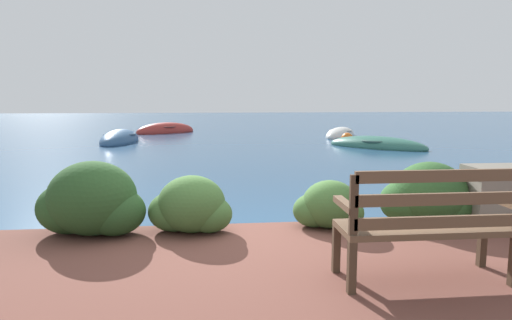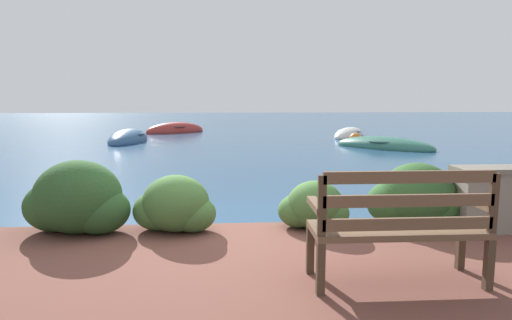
{
  "view_description": "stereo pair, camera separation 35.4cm",
  "coord_description": "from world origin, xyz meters",
  "px_view_note": "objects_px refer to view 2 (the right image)",
  "views": [
    {
      "loc": [
        -0.5,
        -5.1,
        1.69
      ],
      "look_at": [
        0.47,
        4.39,
        0.33
      ],
      "focal_mm": 32.0,
      "sensor_mm": 36.0,
      "label": 1
    },
    {
      "loc": [
        -0.15,
        -5.13,
        1.69
      ],
      "look_at": [
        0.47,
        4.39,
        0.33
      ],
      "focal_mm": 32.0,
      "sensor_mm": 36.0,
      "label": 2
    }
  ],
  "objects_px": {
    "rowboat_outer": "(175,131)",
    "mooring_buoy": "(355,139)",
    "park_bench": "(400,224)",
    "rowboat_nearest": "(384,146)",
    "rowboat_mid": "(128,140)",
    "rowboat_far": "(349,135)"
  },
  "relations": [
    {
      "from": "rowboat_mid",
      "to": "rowboat_outer",
      "type": "height_order",
      "value": "rowboat_outer"
    },
    {
      "from": "rowboat_nearest",
      "to": "rowboat_far",
      "type": "height_order",
      "value": "rowboat_far"
    },
    {
      "from": "park_bench",
      "to": "rowboat_mid",
      "type": "xyz_separation_m",
      "value": [
        -4.92,
        13.52,
        -0.63
      ]
    },
    {
      "from": "rowboat_mid",
      "to": "rowboat_far",
      "type": "xyz_separation_m",
      "value": [
        8.61,
        1.52,
        -0.01
      ]
    },
    {
      "from": "park_bench",
      "to": "rowboat_nearest",
      "type": "distance_m",
      "value": 11.63
    },
    {
      "from": "park_bench",
      "to": "rowboat_outer",
      "type": "height_order",
      "value": "park_bench"
    },
    {
      "from": "park_bench",
      "to": "mooring_buoy",
      "type": "height_order",
      "value": "park_bench"
    },
    {
      "from": "rowboat_outer",
      "to": "rowboat_far",
      "type": "bearing_deg",
      "value": -53.46
    },
    {
      "from": "park_bench",
      "to": "rowboat_outer",
      "type": "relative_size",
      "value": 0.47
    },
    {
      "from": "park_bench",
      "to": "mooring_buoy",
      "type": "xyz_separation_m",
      "value": [
        3.44,
        13.28,
        -0.62
      ]
    },
    {
      "from": "rowboat_outer",
      "to": "mooring_buoy",
      "type": "height_order",
      "value": "rowboat_outer"
    },
    {
      "from": "park_bench",
      "to": "mooring_buoy",
      "type": "distance_m",
      "value": 13.73
    },
    {
      "from": "rowboat_nearest",
      "to": "rowboat_far",
      "type": "distance_m",
      "value": 4.05
    },
    {
      "from": "rowboat_far",
      "to": "mooring_buoy",
      "type": "height_order",
      "value": "rowboat_far"
    },
    {
      "from": "rowboat_outer",
      "to": "mooring_buoy",
      "type": "distance_m",
      "value": 8.33
    },
    {
      "from": "rowboat_mid",
      "to": "rowboat_nearest",
      "type": "bearing_deg",
      "value": -101.99
    },
    {
      "from": "rowboat_outer",
      "to": "park_bench",
      "type": "bearing_deg",
      "value": -112.42
    },
    {
      "from": "rowboat_nearest",
      "to": "rowboat_outer",
      "type": "xyz_separation_m",
      "value": [
        -7.41,
        6.62,
        0.01
      ]
    },
    {
      "from": "rowboat_nearest",
      "to": "rowboat_mid",
      "type": "bearing_deg",
      "value": -152.05
    },
    {
      "from": "rowboat_nearest",
      "to": "mooring_buoy",
      "type": "relative_size",
      "value": 6.36
    },
    {
      "from": "rowboat_far",
      "to": "rowboat_outer",
      "type": "bearing_deg",
      "value": -77.87
    },
    {
      "from": "rowboat_nearest",
      "to": "rowboat_mid",
      "type": "relative_size",
      "value": 0.98
    }
  ]
}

